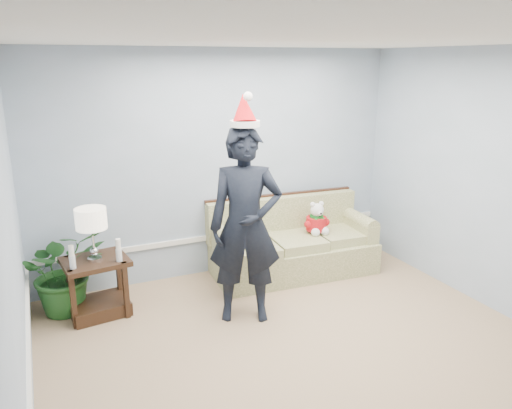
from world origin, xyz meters
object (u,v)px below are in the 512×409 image
object	(u,v)px
sofa	(292,246)
man	(246,226)
houseplant	(64,271)
teddy_bear	(317,222)
side_table	(98,293)
table_lamp	(91,221)

from	to	relation	value
sofa	man	world-z (taller)	man
houseplant	teddy_bear	world-z (taller)	houseplant
houseplant	teddy_bear	bearing A→B (deg)	-2.58
houseplant	man	world-z (taller)	man
teddy_bear	side_table	bearing A→B (deg)	-175.54
side_table	sofa	bearing A→B (deg)	3.77
sofa	man	distance (m)	1.44
table_lamp	teddy_bear	distance (m)	2.68
teddy_bear	table_lamp	bearing A→B (deg)	-175.12
man	teddy_bear	world-z (taller)	man
sofa	houseplant	xyz separation A→B (m)	(-2.65, 0.05, 0.13)
side_table	table_lamp	distance (m)	0.79
table_lamp	houseplant	world-z (taller)	table_lamp
table_lamp	side_table	bearing A→B (deg)	87.99
side_table	table_lamp	bearing A→B (deg)	-92.01
table_lamp	man	size ratio (longest dim) A/B	0.28
man	teddy_bear	distance (m)	1.52
sofa	houseplant	world-z (taller)	sofa
side_table	teddy_bear	xyz separation A→B (m)	(2.65, 0.07, 0.40)
side_table	teddy_bear	world-z (taller)	teddy_bear
sofa	table_lamp	size ratio (longest dim) A/B	3.73
side_table	teddy_bear	bearing A→B (deg)	1.47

